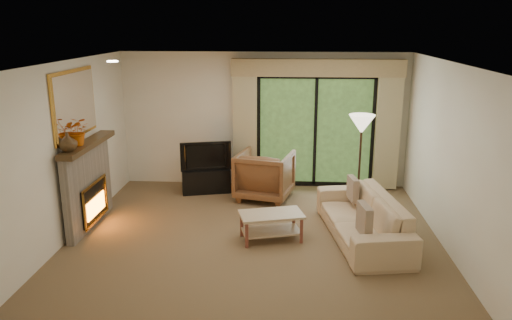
# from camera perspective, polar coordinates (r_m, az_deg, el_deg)

# --- Properties ---
(floor) EXTENTS (5.50, 5.50, 0.00)m
(floor) POSITION_cam_1_polar(r_m,az_deg,el_deg) (7.70, -0.15, -8.52)
(floor) COLOR brown
(floor) RESTS_ON ground
(ceiling) EXTENTS (5.50, 5.50, 0.00)m
(ceiling) POSITION_cam_1_polar(r_m,az_deg,el_deg) (7.05, -0.17, 11.17)
(ceiling) COLOR silver
(ceiling) RESTS_ON ground
(wall_back) EXTENTS (5.00, 0.00, 5.00)m
(wall_back) POSITION_cam_1_polar(r_m,az_deg,el_deg) (9.70, 0.89, 4.59)
(wall_back) COLOR white
(wall_back) RESTS_ON ground
(wall_front) EXTENTS (5.00, 0.00, 5.00)m
(wall_front) POSITION_cam_1_polar(r_m,az_deg,el_deg) (4.90, -2.24, -6.45)
(wall_front) COLOR white
(wall_front) RESTS_ON ground
(wall_left) EXTENTS (0.00, 5.00, 5.00)m
(wall_left) POSITION_cam_1_polar(r_m,az_deg,el_deg) (7.94, -20.37, 1.18)
(wall_left) COLOR white
(wall_left) RESTS_ON ground
(wall_right) EXTENTS (0.00, 5.00, 5.00)m
(wall_right) POSITION_cam_1_polar(r_m,az_deg,el_deg) (7.59, 21.02, 0.48)
(wall_right) COLOR white
(wall_right) RESTS_ON ground
(fireplace) EXTENTS (0.24, 1.70, 1.37)m
(fireplace) POSITION_cam_1_polar(r_m,az_deg,el_deg) (8.23, -18.65, -2.64)
(fireplace) COLOR slate
(fireplace) RESTS_ON floor
(mirror) EXTENTS (0.07, 1.45, 1.02)m
(mirror) POSITION_cam_1_polar(r_m,az_deg,el_deg) (7.99, -19.99, 6.05)
(mirror) COLOR gold
(mirror) RESTS_ON wall_left
(sliding_door) EXTENTS (2.26, 0.10, 2.16)m
(sliding_door) POSITION_cam_1_polar(r_m,az_deg,el_deg) (9.69, 6.79, 3.27)
(sliding_door) COLOR black
(sliding_door) RESTS_ON floor
(curtain_left) EXTENTS (0.45, 0.18, 2.35)m
(curtain_left) POSITION_cam_1_polar(r_m,az_deg,el_deg) (9.59, -1.26, 3.85)
(curtain_left) COLOR tan
(curtain_left) RESTS_ON floor
(curtain_right) EXTENTS (0.45, 0.18, 2.35)m
(curtain_right) POSITION_cam_1_polar(r_m,az_deg,el_deg) (9.73, 14.81, 3.51)
(curtain_right) COLOR tan
(curtain_right) RESTS_ON floor
(cornice) EXTENTS (3.20, 0.24, 0.32)m
(cornice) POSITION_cam_1_polar(r_m,az_deg,el_deg) (9.42, 7.05, 10.42)
(cornice) COLOR tan
(cornice) RESTS_ON wall_back
(media_console) EXTENTS (0.98, 0.62, 0.45)m
(media_console) POSITION_cam_1_polar(r_m,az_deg,el_deg) (9.55, -5.73, -2.31)
(media_console) COLOR black
(media_console) RESTS_ON floor
(tv) EXTENTS (0.95, 0.35, 0.55)m
(tv) POSITION_cam_1_polar(r_m,az_deg,el_deg) (9.41, -5.81, 0.58)
(tv) COLOR black
(tv) RESTS_ON media_console
(armchair) EXTENTS (1.14, 1.16, 0.88)m
(armchair) POSITION_cam_1_polar(r_m,az_deg,el_deg) (9.09, 1.00, -1.74)
(armchair) COLOR brown
(armchair) RESTS_ON floor
(sofa) EXTENTS (1.24, 2.39, 0.66)m
(sofa) POSITION_cam_1_polar(r_m,az_deg,el_deg) (7.62, 12.06, -6.44)
(sofa) COLOR tan
(sofa) RESTS_ON floor
(pillow_near) EXTENTS (0.17, 0.42, 0.41)m
(pillow_near) POSITION_cam_1_polar(r_m,az_deg,el_deg) (6.92, 12.28, -6.67)
(pillow_near) COLOR #54332E
(pillow_near) RESTS_ON sofa
(pillow_far) EXTENTS (0.16, 0.38, 0.37)m
(pillow_far) POSITION_cam_1_polar(r_m,az_deg,el_deg) (8.14, 11.00, -3.26)
(pillow_far) COLOR #54332E
(pillow_far) RESTS_ON sofa
(coffee_table) EXTENTS (1.02, 0.73, 0.41)m
(coffee_table) POSITION_cam_1_polar(r_m,az_deg,el_deg) (7.46, 1.75, -7.60)
(coffee_table) COLOR tan
(coffee_table) RESTS_ON floor
(floor_lamp) EXTENTS (0.55, 0.55, 1.65)m
(floor_lamp) POSITION_cam_1_polar(r_m,az_deg,el_deg) (8.68, 11.75, -0.27)
(floor_lamp) COLOR beige
(floor_lamp) RESTS_ON floor
(vase) EXTENTS (0.32, 0.32, 0.27)m
(vase) POSITION_cam_1_polar(r_m,az_deg,el_deg) (7.49, -20.73, 1.95)
(vase) COLOR #402D18
(vase) RESTS_ON fireplace
(branches) EXTENTS (0.42, 0.38, 0.43)m
(branches) POSITION_cam_1_polar(r_m,az_deg,el_deg) (7.79, -19.74, 3.11)
(branches) COLOR #C1520B
(branches) RESTS_ON fireplace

